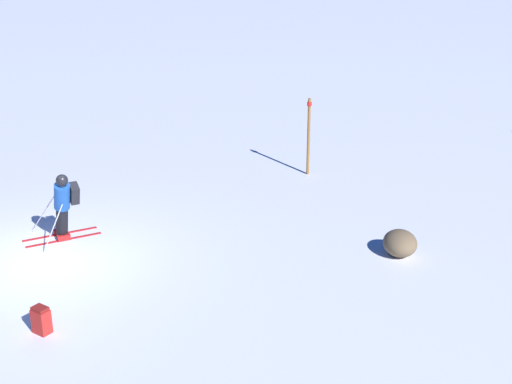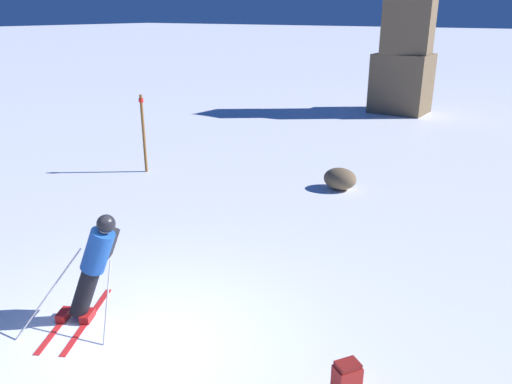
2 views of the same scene
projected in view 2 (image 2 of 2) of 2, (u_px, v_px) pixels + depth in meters
ground_plane at (135, 348)px, 6.76m from camera, size 300.00×300.00×0.00m
skier at (94, 263)px, 7.06m from camera, size 1.43×1.70×1.75m
rock_pillar at (406, 42)px, 21.56m from camera, size 2.35×2.07×7.33m
spare_backpack at (347, 381)px, 5.81m from camera, size 0.35×0.37×0.50m
exposed_boulder_0 at (340, 179)px, 12.74m from camera, size 0.85×0.72×0.55m
trail_marker at (143, 131)px, 13.82m from camera, size 0.13×0.13×2.18m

